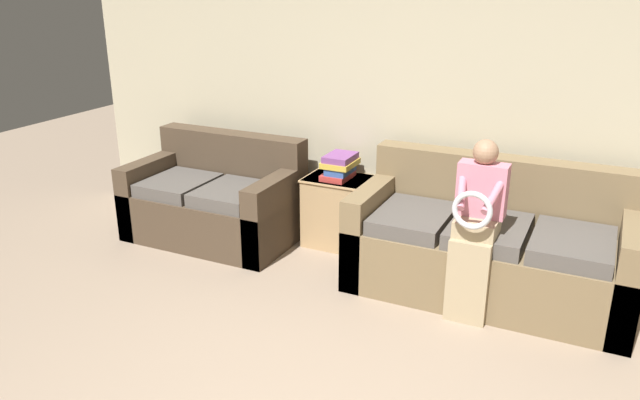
# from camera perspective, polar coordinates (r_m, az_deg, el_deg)

# --- Properties ---
(wall_back) EXTENTS (7.04, 0.06, 2.55)m
(wall_back) POSITION_cam_1_polar(r_m,az_deg,el_deg) (4.98, 12.73, 8.84)
(wall_back) COLOR #BCB293
(wall_back) RESTS_ON ground_plane
(couch_main) EXTENTS (1.95, 0.91, 0.94)m
(couch_main) POSITION_cam_1_polar(r_m,az_deg,el_deg) (4.66, 15.32, -4.23)
(couch_main) COLOR brown
(couch_main) RESTS_ON ground_plane
(couch_side) EXTENTS (1.43, 0.85, 0.88)m
(couch_side) POSITION_cam_1_polar(r_m,az_deg,el_deg) (5.52, -9.50, -0.18)
(couch_side) COLOR #473828
(couch_side) RESTS_ON ground_plane
(child_left_seated) EXTENTS (0.32, 0.37, 1.20)m
(child_left_seated) POSITION_cam_1_polar(r_m,az_deg,el_deg) (4.20, 14.09, -2.10)
(child_left_seated) COLOR tan
(child_left_seated) RESTS_ON ground_plane
(side_shelf) EXTENTS (0.56, 0.42, 0.60)m
(side_shelf) POSITION_cam_1_polar(r_m,az_deg,el_deg) (5.28, 1.76, -0.97)
(side_shelf) COLOR tan
(side_shelf) RESTS_ON ground_plane
(book_stack) EXTENTS (0.24, 0.31, 0.20)m
(book_stack) POSITION_cam_1_polar(r_m,az_deg,el_deg) (5.15, 1.81, 3.12)
(book_stack) COLOR #BC3833
(book_stack) RESTS_ON side_shelf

